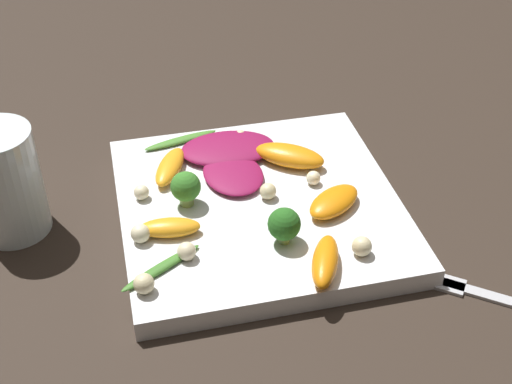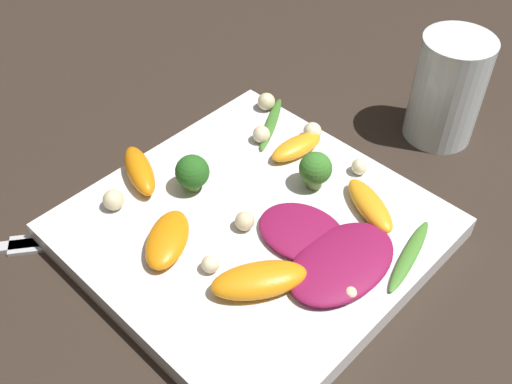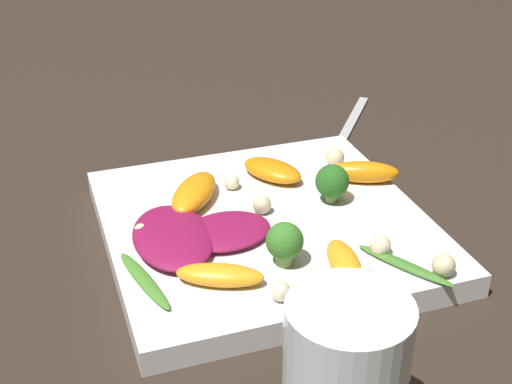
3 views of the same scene
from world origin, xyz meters
The scene contains 22 objects.
ground_plane centered at (0.00, 0.00, 0.00)m, with size 2.40×2.40×0.00m, color #2D231C.
plate centered at (0.00, 0.00, 0.01)m, with size 0.28×0.28×0.02m.
drinking_glass centered at (-0.24, 0.04, 0.06)m, with size 0.07×0.07×0.11m.
radicchio_leaf_0 centered at (-0.02, 0.04, 0.03)m, with size 0.07×0.09×0.01m.
radicchio_leaf_1 centered at (-0.01, 0.09, 0.03)m, with size 0.11×0.07×0.01m.
orange_segment_0 centered at (0.07, -0.03, 0.03)m, with size 0.07×0.06×0.02m.
orange_segment_1 centered at (0.03, -0.11, 0.03)m, with size 0.05×0.07×0.02m.
orange_segment_2 centered at (-0.08, 0.07, 0.03)m, with size 0.05×0.07×0.02m.
orange_segment_3 centered at (-0.09, -0.03, 0.03)m, with size 0.06×0.03×0.02m.
orange_segment_4 centered at (0.05, 0.05, 0.03)m, with size 0.08×0.07×0.02m.
broccoli_floret_0 centered at (0.01, -0.07, 0.04)m, with size 0.03×0.03×0.04m.
broccoli_floret_1 centered at (-0.07, 0.01, 0.04)m, with size 0.03×0.03×0.04m.
arugula_sprig_0 centered at (-0.06, 0.12, 0.02)m, with size 0.09×0.03×0.01m.
arugula_sprig_1 centered at (-0.11, -0.08, 0.02)m, with size 0.08×0.05×0.01m.
macadamia_nut_0 centered at (0.01, 0.11, 0.03)m, with size 0.01×0.01×0.01m.
macadamia_nut_1 centered at (-0.08, -0.07, 0.03)m, with size 0.02×0.02×0.02m.
macadamia_nut_2 centered at (0.06, 0.01, 0.03)m, with size 0.01×0.01×0.01m.
macadamia_nut_3 centered at (-0.12, -0.04, 0.03)m, with size 0.02×0.02×0.02m.
macadamia_nut_4 centered at (0.07, -0.10, 0.03)m, with size 0.02×0.02×0.02m.
macadamia_nut_5 centered at (-0.13, -0.10, 0.03)m, with size 0.02×0.02×0.02m.
macadamia_nut_6 centered at (0.01, 0.00, 0.03)m, with size 0.02×0.02×0.02m.
macadamia_nut_7 centered at (-0.12, 0.03, 0.03)m, with size 0.02×0.02×0.02m.
Camera 2 is at (0.25, 0.25, 0.41)m, focal length 42.00 mm.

